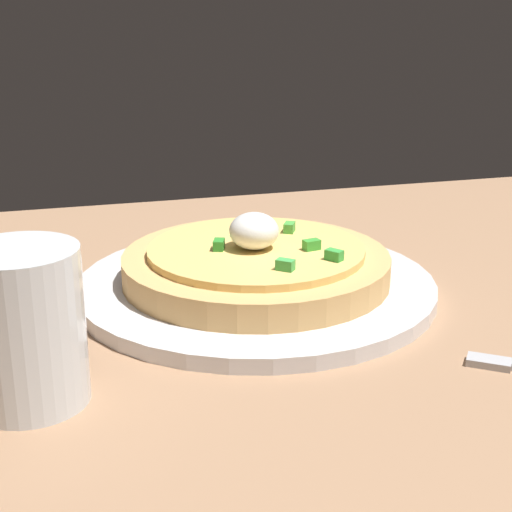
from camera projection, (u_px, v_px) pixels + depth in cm
name	position (u px, v px, depth cm)	size (l,w,h in cm)	color
dining_table	(297.00, 353.00, 55.39)	(99.04, 80.03, 2.48)	#9A7354
plate	(256.00, 286.00, 62.76)	(28.60, 28.60, 1.18)	silver
pizza	(256.00, 263.00, 62.11)	(21.27, 21.27, 5.65)	tan
cup_near	(25.00, 333.00, 45.15)	(7.03, 7.03, 9.47)	silver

